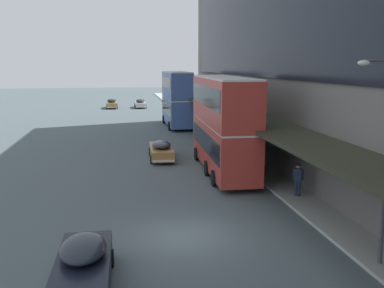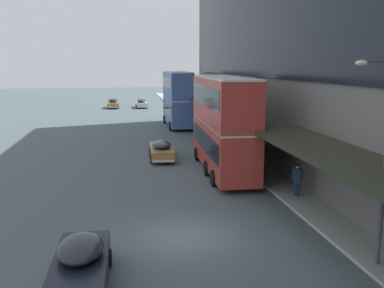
% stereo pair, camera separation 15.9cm
% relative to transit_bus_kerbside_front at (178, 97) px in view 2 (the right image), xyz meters
% --- Properties ---
extents(ground, '(240.00, 240.00, 0.00)m').
position_rel_transit_bus_kerbside_front_xyz_m(ground, '(-4.09, -32.78, -3.48)').
color(ground, '#4A585C').
extents(transit_bus_kerbside_front, '(2.76, 9.42, 6.48)m').
position_rel_transit_bus_kerbside_front_xyz_m(transit_bus_kerbside_front, '(0.00, 0.00, 0.00)').
color(transit_bus_kerbside_front, '#415E9F').
rests_on(transit_bus_kerbside_front, ground).
extents(transit_bus_kerbside_rear, '(3.01, 11.23, 6.52)m').
position_rel_transit_bus_kerbside_front_xyz_m(transit_bus_kerbside_rear, '(0.21, -22.01, 0.02)').
color(transit_bus_kerbside_rear, '#B1352D').
rests_on(transit_bus_kerbside_rear, ground).
extents(sedan_oncoming_rear, '(1.95, 4.84, 1.60)m').
position_rel_transit_bus_kerbside_front_xyz_m(sedan_oncoming_rear, '(-8.05, -36.43, -2.69)').
color(sedan_oncoming_rear, black).
rests_on(sedan_oncoming_rear, ground).
extents(sedan_lead_near, '(1.93, 4.70, 1.51)m').
position_rel_transit_bus_kerbside_front_xyz_m(sedan_lead_near, '(-3.17, 23.00, -2.74)').
color(sedan_lead_near, beige).
rests_on(sedan_lead_near, ground).
extents(sedan_second_near, '(1.95, 5.06, 1.45)m').
position_rel_transit_bus_kerbside_front_xyz_m(sedan_second_near, '(-3.57, -17.31, -2.76)').
color(sedan_second_near, olive).
rests_on(sedan_second_near, ground).
extents(sedan_trailing_near, '(1.92, 4.65, 1.60)m').
position_rel_transit_bus_kerbside_front_xyz_m(sedan_trailing_near, '(-7.94, 23.25, -2.70)').
color(sedan_trailing_near, olive).
rests_on(sedan_trailing_near, ground).
extents(pedestrian_at_kerb, '(0.53, 0.43, 1.86)m').
position_rel_transit_bus_kerbside_front_xyz_m(pedestrian_at_kerb, '(2.90, -28.54, -2.31)').
color(pedestrian_at_kerb, '#202E46').
rests_on(pedestrian_at_kerb, sidewalk_kerb).
extents(street_lamp, '(1.50, 0.28, 7.43)m').
position_rel_transit_bus_kerbside_front_xyz_m(street_lamp, '(2.41, -36.76, 0.95)').
color(street_lamp, '#4C4C51').
rests_on(street_lamp, sidewalk_kerb).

